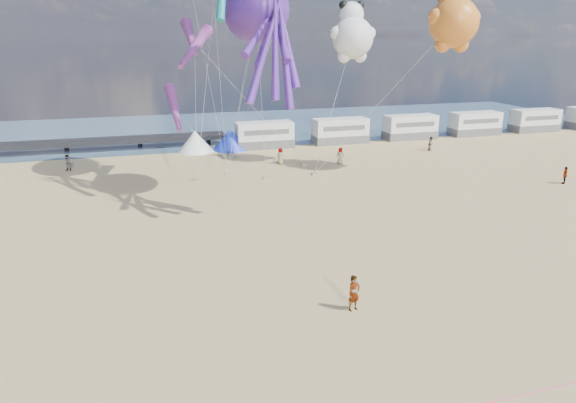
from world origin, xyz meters
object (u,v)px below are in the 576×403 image
at_px(motorhome_0, 264,135).
at_px(beachgoer_0, 280,156).
at_px(beachgoer_7, 68,163).
at_px(motorhome_1, 340,131).
at_px(beachgoer_3, 565,175).
at_px(tent_white, 195,141).
at_px(motorhome_4, 535,120).
at_px(windsock_mid, 190,38).
at_px(sandbag_c, 314,174).
at_px(windsock_left, 195,47).
at_px(standing_person, 354,293).
at_px(motorhome_3, 475,124).
at_px(sandbag_a, 197,179).
at_px(beachgoer_1, 431,144).
at_px(motorhome_2, 410,127).
at_px(sandbag_d, 304,165).
at_px(sandbag_b, 266,178).
at_px(tent_blue, 230,139).
at_px(beachgoer_6, 340,156).
at_px(kite_octopus_purple, 256,11).
at_px(kite_teddy_orange, 454,23).
at_px(sandbag_e, 227,174).
at_px(kite_panda, 353,38).
at_px(windsock_right, 174,108).

bearing_deg(motorhome_0, beachgoer_0, -92.72).
bearing_deg(beachgoer_7, motorhome_0, 42.60).
distance_m(motorhome_1, beachgoer_3, 25.64).
relative_size(motorhome_1, tent_white, 1.65).
relative_size(motorhome_4, beachgoer_3, 4.28).
xyz_separation_m(motorhome_1, windsock_mid, (-18.67, -11.90, 10.86)).
height_order(sandbag_c, windsock_left, windsock_left).
relative_size(standing_person, sandbag_c, 3.57).
relative_size(motorhome_0, motorhome_3, 1.00).
relative_size(beachgoer_3, sandbag_a, 3.09).
distance_m(beachgoer_1, beachgoer_7, 38.67).
height_order(motorhome_2, sandbag_d, motorhome_2).
bearing_deg(sandbag_b, tent_blue, 93.32).
xyz_separation_m(motorhome_4, tent_blue, (-42.00, 0.00, -0.30)).
relative_size(sandbag_a, sandbag_c, 1.00).
xyz_separation_m(beachgoer_6, beachgoer_7, (-26.31, 4.78, -0.05)).
height_order(beachgoer_1, kite_octopus_purple, kite_octopus_purple).
distance_m(kite_teddy_orange, windsock_left, 22.29).
relative_size(beachgoer_6, kite_octopus_purple, 0.15).
bearing_deg(sandbag_d, tent_blue, 120.54).
distance_m(motorhome_3, tent_blue, 32.50).
height_order(motorhome_0, sandbag_e, motorhome_0).
relative_size(tent_white, kite_octopus_purple, 0.36).
height_order(motorhome_1, motorhome_2, same).
distance_m(kite_panda, windsock_mid, 15.27).
distance_m(tent_blue, sandbag_b, 13.60).
height_order(standing_person, windsock_left, windsock_left).
bearing_deg(windsock_left, windsock_mid, 116.76).
bearing_deg(beachgoer_0, kite_octopus_purple, 112.75).
bearing_deg(beachgoer_7, sandbag_a, -2.70).
height_order(motorhome_1, beachgoer_0, motorhome_1).
bearing_deg(windsock_mid, beachgoer_3, -19.52).
bearing_deg(motorhome_2, motorhome_4, 0.00).
height_order(sandbag_a, kite_teddy_orange, kite_teddy_orange).
xyz_separation_m(kite_teddy_orange, windsock_left, (-22.04, 2.67, -1.98)).
xyz_separation_m(sandbag_e, kite_panda, (12.42, 0.25, 12.21)).
relative_size(motorhome_0, standing_person, 3.69).
height_order(motorhome_1, tent_blue, motorhome_1).
height_order(sandbag_c, sandbag_d, same).
relative_size(motorhome_3, beachgoer_3, 4.28).
xyz_separation_m(motorhome_2, sandbag_c, (-17.48, -13.44, -1.39)).
xyz_separation_m(beachgoer_7, sandbag_e, (14.49, -5.70, -0.70)).
distance_m(beachgoer_1, sandbag_a, 27.62).
distance_m(standing_person, sandbag_b, 24.12).
xyz_separation_m(sandbag_e, kite_teddy_orange, (19.32, -5.58, 13.47)).
distance_m(sandbag_d, windsock_left, 16.35).
bearing_deg(kite_teddy_orange, beachgoer_1, 44.25).
bearing_deg(beachgoer_3, beachgoer_6, -72.70).
bearing_deg(kite_panda, tent_white, 131.05).
bearing_deg(windsock_right, motorhome_3, 21.24).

